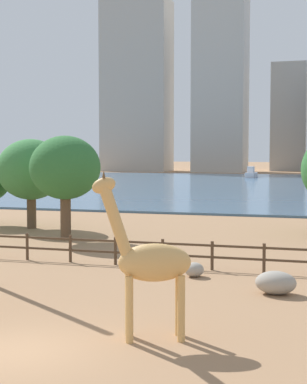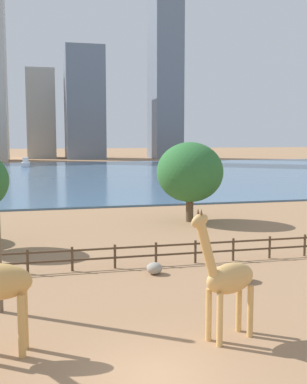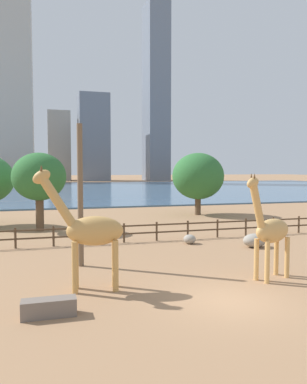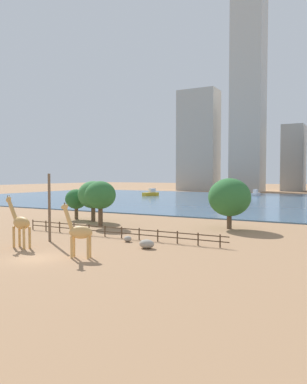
{
  "view_description": "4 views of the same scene",
  "coord_description": "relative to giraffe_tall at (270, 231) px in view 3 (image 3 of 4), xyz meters",
  "views": [
    {
      "loc": [
        7.63,
        -13.6,
        5.29
      ],
      "look_at": [
        -0.18,
        13.58,
        3.33
      ],
      "focal_mm": 55.0,
      "sensor_mm": 36.0,
      "label": 1
    },
    {
      "loc": [
        -3.29,
        -13.12,
        7.08
      ],
      "look_at": [
        3.43,
        14.37,
        3.81
      ],
      "focal_mm": 45.0,
      "sensor_mm": 36.0,
      "label": 2
    },
    {
      "loc": [
        -6.47,
        -12.42,
        4.95
      ],
      "look_at": [
        1.15,
        14.35,
        3.21
      ],
      "focal_mm": 35.0,
      "sensor_mm": 36.0,
      "label": 3
    },
    {
      "loc": [
        23.7,
        -22.64,
        7.05
      ],
      "look_at": [
        0.13,
        20.47,
        4.81
      ],
      "focal_mm": 35.0,
      "sensor_mm": 36.0,
      "label": 4
    }
  ],
  "objects": [
    {
      "name": "tree_left_small",
      "position": [
        6.06,
        22.78,
        1.93
      ],
      "size": [
        5.52,
        5.52,
        6.64
      ],
      "color": "brown",
      "rests_on": "ground"
    },
    {
      "name": "boulder_by_pole",
      "position": [
        3.03,
        6.29,
        -1.77
      ],
      "size": [
        1.51,
        1.15,
        0.86
      ],
      "primitive_type": "ellipsoid",
      "color": "gray",
      "rests_on": "ground"
    },
    {
      "name": "enclosure_fence",
      "position": [
        -3.21,
        10.02,
        -1.44
      ],
      "size": [
        26.12,
        0.14,
        1.3
      ],
      "color": "#4C3826",
      "rests_on": "ground"
    },
    {
      "name": "boat_ferry",
      "position": [
        -8.66,
        99.37,
        -1.27
      ],
      "size": [
        1.95,
        4.99,
        2.17
      ],
      "rotation": [
        0.0,
        0.0,
        1.53
      ],
      "color": "silver",
      "rests_on": "harbor_water"
    },
    {
      "name": "skyline_tower_glass",
      "position": [
        -20.68,
        134.42,
        49.04
      ],
      "size": [
        13.04,
        11.96,
        102.48
      ],
      "primitive_type": "cube",
      "color": "#B7B2A8",
      "rests_on": "ground"
    },
    {
      "name": "harbor_water",
      "position": [
        -3.02,
        75.02,
        -2.1
      ],
      "size": [
        180.0,
        86.0,
        0.2
      ],
      "primitive_type": "cube",
      "color": "#476B8C",
      "rests_on": "ground"
    },
    {
      "name": "utility_pole",
      "position": [
        -7.9,
        4.67,
        1.39
      ],
      "size": [
        0.28,
        0.28,
        7.2
      ],
      "primitive_type": "cylinder",
      "color": "brown",
      "rests_on": "ground"
    },
    {
      "name": "giraffe_companion",
      "position": [
        -7.88,
        0.72,
        0.24
      ],
      "size": [
        3.7,
        1.18,
        5.09
      ],
      "rotation": [
        0.0,
        0.0,
        3.02
      ],
      "color": "tan",
      "rests_on": "ground"
    },
    {
      "name": "skyline_block_central",
      "position": [
        -4.4,
        150.44,
        12.25
      ],
      "size": [
        9.18,
        12.87,
        28.91
      ],
      "primitive_type": "cube",
      "color": "#ADA89E",
      "rests_on": "ground"
    },
    {
      "name": "ground_plane",
      "position": [
        -3.02,
        78.02,
        -2.2
      ],
      "size": [
        400.0,
        400.0,
        0.0
      ],
      "primitive_type": "plane",
      "color": "#9E7551"
    },
    {
      "name": "boulder_near_fence",
      "position": [
        -0.51,
        8.44,
        -1.9
      ],
      "size": [
        0.82,
        0.81,
        0.61
      ],
      "primitive_type": "ellipsoid",
      "color": "gray",
      "rests_on": "ground"
    },
    {
      "name": "skyline_tower_needle",
      "position": [
        9.17,
        141.3,
        15.37
      ],
      "size": [
        12.1,
        13.05,
        35.14
      ],
      "primitive_type": "cube",
      "color": "slate",
      "rests_on": "ground"
    },
    {
      "name": "tree_right_tall",
      "position": [
        -10.1,
        16.55,
        2.07
      ],
      "size": [
        4.22,
        4.22,
        6.22
      ],
      "color": "brown",
      "rests_on": "ground"
    },
    {
      "name": "feeding_trough",
      "position": [
        -9.51,
        -1.66,
        -1.9
      ],
      "size": [
        1.8,
        0.6,
        0.6
      ],
      "primitive_type": "cube",
      "color": "#72665B",
      "rests_on": "ground"
    },
    {
      "name": "giraffe_tall",
      "position": [
        0.0,
        0.0,
        0.0
      ],
      "size": [
        2.84,
        1.51,
        4.76
      ],
      "rotation": [
        0.0,
        0.0,
        3.49
      ],
      "color": "tan",
      "rests_on": "ground"
    },
    {
      "name": "skyline_block_right",
      "position": [
        34.76,
        137.23,
        34.26
      ],
      "size": [
        8.83,
        13.41,
        72.92
      ],
      "primitive_type": "cube",
      "color": "slate",
      "rests_on": "ground"
    }
  ]
}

